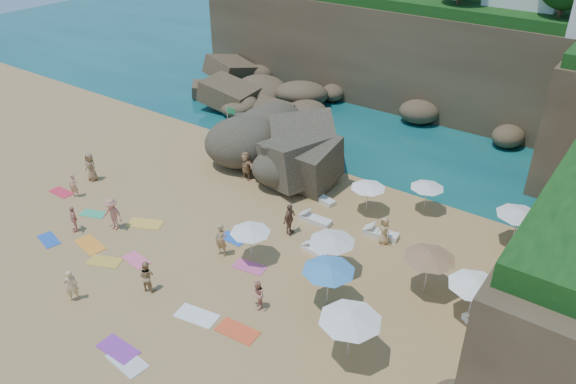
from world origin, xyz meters
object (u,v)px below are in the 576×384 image
Objects in this scene: flag_pole at (229,124)px; person_stand_0 at (74,186)px; lounger_0 at (305,188)px; person_stand_3 at (289,219)px; person_stand_1 at (147,276)px; person_stand_2 at (319,154)px; person_stand_5 at (246,165)px; parasol_2 at (368,185)px; parasol_0 at (323,146)px; person_stand_6 at (71,285)px; parasol_1 at (427,185)px; rock_outcrop at (291,163)px; person_stand_4 at (384,231)px.

person_stand_0 is at bearing -112.17° from flag_pole.
person_stand_3 is at bearing -60.18° from lounger_0.
person_stand_0 is 10.79m from person_stand_1.
lounger_0 is 1.09× the size of person_stand_2.
person_stand_3 reaches higher than lounger_0.
person_stand_2 is at bearing 18.23° from person_stand_3.
parasol_2 is at bearing 10.68° from person_stand_5.
person_stand_6 is at bearing -99.02° from parasol_0.
parasol_1 is (14.03, 1.05, -0.64)m from flag_pole.
flag_pole is 7.37m from lounger_0.
person_stand_3 is (3.12, -7.79, 0.13)m from person_stand_2.
person_stand_6 reaches higher than lounger_0.
rock_outcrop is 5.39× the size of person_stand_6.
parasol_1 is 1.20× the size of person_stand_1.
parasol_0 is (6.63, 1.47, -0.34)m from flag_pole.
rock_outcrop is 4.59× the size of person_stand_5.
parasol_2 reaches higher than person_stand_6.
person_stand_6 is at bearing -110.12° from person_stand_4.
parasol_2 is at bearing -177.35° from person_stand_6.
parasol_1 is 1.06× the size of person_stand_3.
person_stand_2 is at bearing 171.22° from parasol_1.
person_stand_2 is at bearing 148.67° from parasol_2.
person_stand_0 is at bearing -125.91° from rock_outcrop.
parasol_2 is 5.11m from person_stand_3.
rock_outcrop reaches higher than person_stand_4.
person_stand_1 reaches higher than person_stand_2.
person_stand_1 is 0.99× the size of person_stand_6.
parasol_0 reaches higher than person_stand_4.
parasol_2 is 1.16× the size of lounger_0.
lounger_0 is 1.10× the size of person_stand_4.
person_stand_3 is (2.31, -6.94, -1.08)m from parasol_0.
person_stand_6 is at bearing -116.70° from parasol_2.
flag_pole reaches higher than person_stand_6.
rock_outcrop is 2.44× the size of flag_pole.
person_stand_4 is at bearing -44.84° from parasol_2.
person_stand_3 reaches higher than parasol_1.
person_stand_5 is at bearing -173.13° from parasol_2.
parasol_1 is at bearing 22.07° from lounger_0.
parasol_2 reaches higher than parasol_1.
parasol_1 is at bearing 19.44° from person_stand_5.
person_stand_6 is at bearing -76.15° from flag_pole.
flag_pole reaches higher than person_stand_5.
person_stand_3 is (-5.09, -6.52, -0.78)m from parasol_1.
person_stand_6 reaches higher than person_stand_2.
parasol_0 is 8.49m from person_stand_4.
rock_outcrop is 3.75m from person_stand_5.
parasol_0 is 7.39m from person_stand_3.
parasol_0 is 5.12m from person_stand_5.
person_stand_6 is (-9.68, -12.51, 0.04)m from person_stand_4.
parasol_0 is 7.41m from parasol_1.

